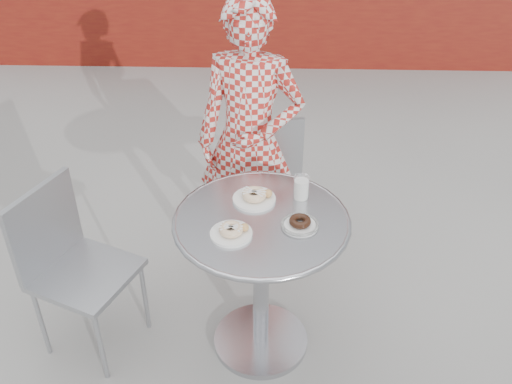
{
  "coord_description": "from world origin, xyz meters",
  "views": [
    {
      "loc": [
        0.01,
        -1.95,
        2.24
      ],
      "look_at": [
        -0.06,
        0.1,
        0.85
      ],
      "focal_mm": 40.0,
      "sensor_mm": 36.0,
      "label": 1
    }
  ],
  "objects_px": {
    "bistro_table": "(261,253)",
    "plate_checker": "(300,224)",
    "chair_far": "(263,190)",
    "plate_far": "(255,196)",
    "chair_left": "(90,300)",
    "plate_near": "(232,231)",
    "seated_person": "(250,142)",
    "milk_cup": "(301,188)"
  },
  "relations": [
    {
      "from": "chair_far",
      "to": "seated_person",
      "type": "relative_size",
      "value": 0.54
    },
    {
      "from": "chair_far",
      "to": "chair_left",
      "type": "bearing_deg",
      "value": 41.27
    },
    {
      "from": "seated_person",
      "to": "chair_far",
      "type": "bearing_deg",
      "value": 89.39
    },
    {
      "from": "seated_person",
      "to": "milk_cup",
      "type": "distance_m",
      "value": 0.56
    },
    {
      "from": "plate_near",
      "to": "milk_cup",
      "type": "height_order",
      "value": "milk_cup"
    },
    {
      "from": "chair_far",
      "to": "plate_far",
      "type": "bearing_deg",
      "value": 79.26
    },
    {
      "from": "chair_left",
      "to": "plate_near",
      "type": "height_order",
      "value": "chair_left"
    },
    {
      "from": "bistro_table",
      "to": "plate_near",
      "type": "relative_size",
      "value": 4.43
    },
    {
      "from": "plate_checker",
      "to": "milk_cup",
      "type": "bearing_deg",
      "value": 86.92
    },
    {
      "from": "plate_near",
      "to": "plate_checker",
      "type": "distance_m",
      "value": 0.29
    },
    {
      "from": "bistro_table",
      "to": "chair_far",
      "type": "height_order",
      "value": "chair_far"
    },
    {
      "from": "chair_left",
      "to": "plate_checker",
      "type": "height_order",
      "value": "chair_left"
    },
    {
      "from": "chair_far",
      "to": "plate_near",
      "type": "height_order",
      "value": "chair_far"
    },
    {
      "from": "bistro_table",
      "to": "plate_near",
      "type": "distance_m",
      "value": 0.26
    },
    {
      "from": "bistro_table",
      "to": "plate_checker",
      "type": "xyz_separation_m",
      "value": [
        0.16,
        -0.04,
        0.2
      ]
    },
    {
      "from": "plate_checker",
      "to": "seated_person",
      "type": "bearing_deg",
      "value": 108.48
    },
    {
      "from": "chair_far",
      "to": "chair_left",
      "type": "distance_m",
      "value": 1.28
    },
    {
      "from": "chair_left",
      "to": "plate_checker",
      "type": "relative_size",
      "value": 5.36
    },
    {
      "from": "seated_person",
      "to": "plate_near",
      "type": "height_order",
      "value": "seated_person"
    },
    {
      "from": "seated_person",
      "to": "plate_near",
      "type": "bearing_deg",
      "value": -81.85
    },
    {
      "from": "bistro_table",
      "to": "plate_near",
      "type": "bearing_deg",
      "value": -136.8
    },
    {
      "from": "chair_far",
      "to": "plate_far",
      "type": "height_order",
      "value": "chair_far"
    },
    {
      "from": "bistro_table",
      "to": "chair_left",
      "type": "bearing_deg",
      "value": 179.97
    },
    {
      "from": "chair_left",
      "to": "plate_near",
      "type": "relative_size",
      "value": 4.88
    },
    {
      "from": "bistro_table",
      "to": "seated_person",
      "type": "distance_m",
      "value": 0.69
    },
    {
      "from": "milk_cup",
      "to": "plate_checker",
      "type": "bearing_deg",
      "value": -93.08
    },
    {
      "from": "bistro_table",
      "to": "chair_far",
      "type": "bearing_deg",
      "value": 90.49
    },
    {
      "from": "seated_person",
      "to": "plate_near",
      "type": "distance_m",
      "value": 0.78
    },
    {
      "from": "plate_checker",
      "to": "bistro_table",
      "type": "bearing_deg",
      "value": 164.44
    },
    {
      "from": "chair_far",
      "to": "milk_cup",
      "type": "height_order",
      "value": "milk_cup"
    },
    {
      "from": "plate_near",
      "to": "chair_left",
      "type": "bearing_deg",
      "value": 170.92
    },
    {
      "from": "bistro_table",
      "to": "seated_person",
      "type": "xyz_separation_m",
      "value": [
        -0.08,
        0.66,
        0.19
      ]
    },
    {
      "from": "plate_near",
      "to": "chair_far",
      "type": "bearing_deg",
      "value": 84.22
    },
    {
      "from": "chair_left",
      "to": "plate_near",
      "type": "bearing_deg",
      "value": -75.84
    },
    {
      "from": "chair_left",
      "to": "seated_person",
      "type": "distance_m",
      "value": 1.12
    },
    {
      "from": "chair_left",
      "to": "milk_cup",
      "type": "relative_size",
      "value": 7.74
    },
    {
      "from": "plate_far",
      "to": "plate_checker",
      "type": "distance_m",
      "value": 0.27
    },
    {
      "from": "chair_far",
      "to": "plate_checker",
      "type": "bearing_deg",
      "value": 90.3
    },
    {
      "from": "chair_far",
      "to": "plate_far",
      "type": "relative_size",
      "value": 4.32
    },
    {
      "from": "plate_near",
      "to": "bistro_table",
      "type": "bearing_deg",
      "value": 43.2
    },
    {
      "from": "seated_person",
      "to": "bistro_table",
      "type": "bearing_deg",
      "value": -72.14
    },
    {
      "from": "bistro_table",
      "to": "plate_checker",
      "type": "distance_m",
      "value": 0.26
    }
  ]
}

